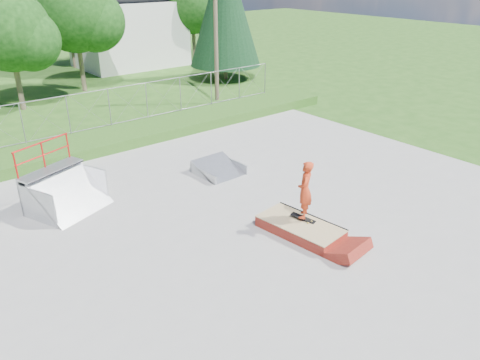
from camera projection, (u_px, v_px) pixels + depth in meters
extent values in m
plane|color=#265017|center=(252.00, 215.00, 15.52)|extent=(120.00, 120.00, 0.00)
cube|color=#979794|center=(252.00, 215.00, 15.51)|extent=(20.00, 16.00, 0.04)
cube|color=#265017|center=(122.00, 135.00, 22.11)|extent=(24.00, 3.00, 0.50)
cube|color=maroon|center=(300.00, 229.00, 14.38)|extent=(1.56, 2.74, 0.37)
cube|color=tan|center=(300.00, 223.00, 14.29)|extent=(1.58, 2.76, 0.03)
cube|color=black|center=(303.00, 218.00, 14.46)|extent=(0.47, 0.82, 0.13)
imported|color=red|center=(305.00, 192.00, 14.09)|extent=(0.79, 0.75, 1.81)
cube|color=silver|center=(129.00, 34.00, 37.97)|extent=(8.00, 6.00, 5.00)
cylinder|color=brown|center=(216.00, 34.00, 26.62)|extent=(0.24, 0.24, 8.00)
cylinder|color=brown|center=(20.00, 88.00, 26.54)|extent=(0.30, 0.30, 2.45)
sphere|color=#0F330E|center=(8.00, 30.00, 25.22)|extent=(4.48, 4.48, 4.48)
sphere|color=#0F330E|center=(29.00, 40.00, 25.54)|extent=(3.36, 3.36, 3.36)
cylinder|color=brown|center=(82.00, 70.00, 30.47)|extent=(0.30, 0.30, 2.80)
sphere|color=#0F330E|center=(74.00, 10.00, 28.95)|extent=(5.12, 5.12, 5.12)
sphere|color=#0F330E|center=(94.00, 21.00, 29.32)|extent=(3.84, 3.84, 3.84)
cylinder|color=brown|center=(194.00, 46.00, 39.93)|extent=(0.30, 0.30, 2.62)
sphere|color=#0F330E|center=(192.00, 4.00, 38.51)|extent=(4.80, 4.80, 4.80)
sphere|color=#0F330E|center=(206.00, 11.00, 38.85)|extent=(3.60, 3.60, 3.60)
cylinder|color=brown|center=(74.00, 55.00, 37.68)|extent=(0.30, 0.30, 2.10)
sphere|color=#0F330E|center=(69.00, 19.00, 36.55)|extent=(3.84, 3.84, 3.84)
sphere|color=#0F330E|center=(81.00, 25.00, 36.82)|extent=(2.88, 2.88, 2.88)
cylinder|color=brown|center=(226.00, 70.00, 34.14)|extent=(0.28, 0.28, 1.20)
cone|color=black|center=(225.00, 6.00, 32.29)|extent=(5.04, 5.04, 8.10)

